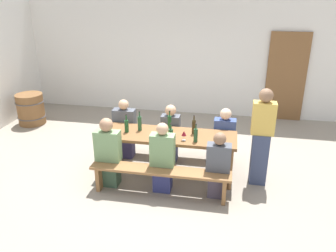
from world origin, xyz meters
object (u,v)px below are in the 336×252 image
at_px(wine_bottle_2, 196,135).
at_px(seated_guest_far_1, 170,134).
at_px(wine_bottle_5, 127,126).
at_px(wine_barrel, 31,109).
at_px(wine_glass_1, 224,138).
at_px(seated_guest_near_1, 163,159).
at_px(seated_guest_far_2, 224,139).
at_px(standing_host, 261,138).
at_px(wine_glass_0, 184,134).
at_px(wine_bottle_4, 171,135).
at_px(bench_near, 160,174).
at_px(seated_guest_near_0, 108,154).
at_px(wine_bottle_1, 194,127).
at_px(seated_guest_near_2, 218,167).
at_px(bench_far, 174,139).
at_px(tasting_table, 168,139).
at_px(seated_guest_far_0, 125,130).
at_px(wine_bottle_0, 170,122).
at_px(wine_bottle_3, 140,123).
at_px(wooden_door, 286,77).

distance_m(wine_bottle_2, seated_guest_far_1, 0.95).
bearing_deg(wine_bottle_5, wine_barrel, 148.88).
relative_size(wine_glass_1, seated_guest_near_1, 0.16).
distance_m(seated_guest_far_2, standing_host, 0.82).
bearing_deg(seated_guest_near_1, wine_glass_0, -41.84).
xyz_separation_m(wine_bottle_4, seated_guest_near_1, (-0.09, -0.23, -0.32)).
bearing_deg(wine_glass_0, bench_near, -122.18).
distance_m(wine_bottle_4, seated_guest_near_0, 1.05).
bearing_deg(wine_glass_1, bench_near, -156.40).
height_order(wine_bottle_2, wine_bottle_5, wine_bottle_5).
relative_size(wine_bottle_1, wine_glass_0, 2.00).
bearing_deg(seated_guest_near_2, wine_bottle_1, 36.40).
bearing_deg(bench_far, seated_guest_near_0, -126.84).
height_order(wine_bottle_5, seated_guest_far_2, seated_guest_far_2).
relative_size(wine_bottle_5, seated_guest_near_0, 0.27).
bearing_deg(standing_host, seated_guest_near_0, 12.38).
xyz_separation_m(tasting_table, seated_guest_near_0, (-0.88, -0.51, -0.12)).
distance_m(wine_bottle_4, wine_glass_0, 0.22).
xyz_separation_m(bench_far, seated_guest_far_0, (-0.92, -0.15, 0.17)).
bearing_deg(bench_far, wine_bottle_2, -60.71).
bearing_deg(wine_bottle_1, wine_bottle_5, -172.93).
relative_size(seated_guest_near_0, seated_guest_far_2, 1.07).
xyz_separation_m(wine_bottle_1, seated_guest_far_2, (0.51, 0.40, -0.36)).
height_order(wine_bottle_0, wine_bottle_2, wine_bottle_0).
bearing_deg(wine_glass_0, seated_guest_far_1, 116.14).
bearing_deg(bench_far, wine_bottle_3, -131.18).
bearing_deg(wine_bottle_1, bench_far, 127.05).
relative_size(wine_bottle_5, seated_guest_far_2, 0.29).
height_order(bench_far, wine_bottle_2, wine_bottle_2).
xyz_separation_m(seated_guest_near_0, seated_guest_far_0, (-0.04, 1.02, -0.02)).
distance_m(tasting_table, wine_barrel, 4.03).
bearing_deg(standing_host, wooden_door, -103.17).
xyz_separation_m(bench_near, bench_far, (0.00, 1.32, 0.00)).
distance_m(wine_bottle_5, seated_guest_near_1, 0.92).
distance_m(bench_near, bench_far, 1.32).
bearing_deg(wooden_door, wine_bottle_5, -132.90).
relative_size(wooden_door, tasting_table, 0.92).
xyz_separation_m(seated_guest_near_0, standing_host, (2.39, 0.52, 0.24)).
height_order(wine_bottle_5, wine_barrel, wine_bottle_5).
xyz_separation_m(bench_near, wine_glass_1, (0.92, 0.40, 0.52)).
distance_m(bench_near, wine_bottle_5, 1.07).
xyz_separation_m(wine_bottle_5, wine_glass_1, (1.63, -0.22, 0.01)).
bearing_deg(seated_guest_near_2, wine_bottle_5, 73.18).
relative_size(wine_bottle_3, wine_glass_1, 1.89).
relative_size(wooden_door, wine_bottle_0, 6.40).
bearing_deg(wooden_door, wine_bottle_0, -128.02).
height_order(bench_near, wine_bottle_1, wine_bottle_1).
height_order(wine_bottle_1, seated_guest_near_2, wine_bottle_1).
relative_size(wooden_door, standing_host, 1.30).
bearing_deg(seated_guest_far_2, bench_near, -38.31).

